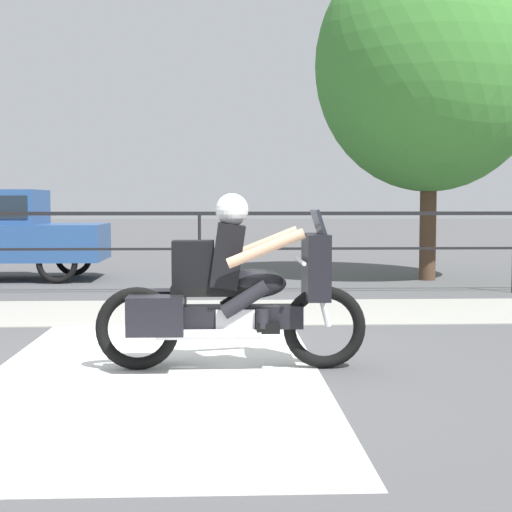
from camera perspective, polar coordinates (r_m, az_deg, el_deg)
ground_plane at (r=7.22m, az=-5.38°, el=-7.88°), size 120.00×120.00×0.00m
sidewalk_band at (r=10.57m, az=-4.43°, el=-4.06°), size 44.00×2.40×0.01m
crosswalk_band at (r=7.04m, az=-7.22°, el=-8.17°), size 2.85×6.00×0.01m
fence_railing at (r=12.52m, az=-4.13°, el=1.93°), size 36.00×0.05×1.32m
motorcycle at (r=6.91m, az=-1.87°, el=-2.62°), size 2.39×0.76×1.56m
tree_behind_sign at (r=15.32m, az=12.56°, el=13.40°), size 4.28×4.28×6.37m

